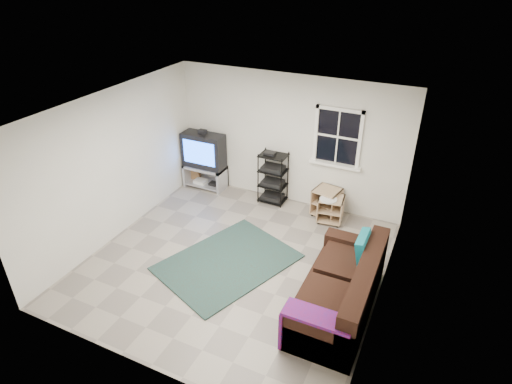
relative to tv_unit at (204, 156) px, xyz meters
The scene contains 8 objects.
room 2.86m from the tv_unit, ahead, with size 4.60×4.62×4.60m.
tv_unit is the anchor object (origin of this frame).
av_rack 1.59m from the tv_unit, ahead, with size 0.54×0.39×1.08m.
side_table_left 2.76m from the tv_unit, ahead, with size 0.54×0.54×0.55m.
side_table_right 2.88m from the tv_unit, ahead, with size 0.51×0.51×0.52m.
sofa 4.38m from the tv_unit, 33.20° to the right, with size 0.93×2.11×0.96m.
shag_rug 2.82m from the tv_unit, 51.53° to the right, with size 1.54×2.11×0.02m, color black.
paper_bag 0.65m from the tv_unit, 162.61° to the left, with size 0.27×0.17×0.38m, color #966443.
Camera 1 is at (2.70, -4.95, 4.48)m, focal length 30.00 mm.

